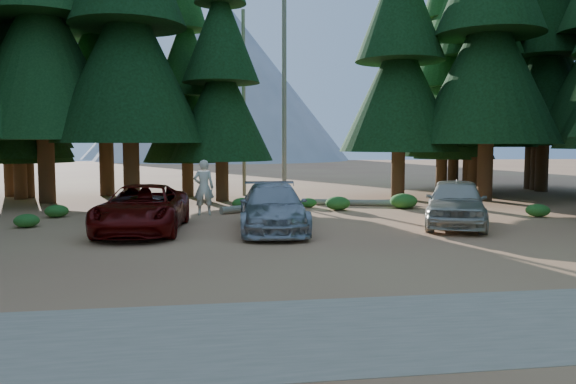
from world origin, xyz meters
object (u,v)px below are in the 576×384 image
silver_minivan_right (456,202)px  frisbee_player (204,187)px  log_right (363,203)px  red_pickup (143,209)px  log_mid (378,202)px  log_left (264,207)px  silver_minivan_center (273,208)px

silver_minivan_right → frisbee_player: bearing=-152.1°
silver_minivan_right → log_right: silver_minivan_right is taller
red_pickup → silver_minivan_right: 10.60m
silver_minivan_right → log_mid: 7.00m
log_left → log_mid: log_left is taller
red_pickup → silver_minivan_center: same height
log_left → log_right: 4.82m
silver_minivan_center → frisbee_player: (-2.23, -0.45, 0.73)m
log_right → red_pickup: bearing=-127.2°
silver_minivan_center → silver_minivan_right: (6.39, 0.08, 0.07)m
frisbee_player → red_pickup: bearing=-23.3°
red_pickup → frisbee_player: frisbee_player is taller
silver_minivan_right → log_mid: (-0.58, 6.94, -0.71)m
red_pickup → log_mid: size_ratio=1.80×
log_right → log_mid: bearing=33.8°
silver_minivan_center → log_right: silver_minivan_center is taller
red_pickup → log_right: bearing=39.1°
silver_minivan_right → log_mid: size_ratio=1.60×
silver_minivan_center → silver_minivan_right: bearing=4.6°
log_mid → red_pickup: bearing=-144.1°
silver_minivan_center → log_mid: 9.13m
frisbee_player → log_left: 6.77m
log_left → log_right: bearing=-19.0°
silver_minivan_right → log_right: size_ratio=1.11×
log_left → log_right: (4.70, 1.10, -0.01)m
silver_minivan_right → red_pickup: bearing=-157.5°
silver_minivan_center → log_mid: silver_minivan_center is taller
silver_minivan_right → log_mid: silver_minivan_right is taller
log_mid → log_right: 0.84m
silver_minivan_center → frisbee_player: size_ratio=3.02×
frisbee_player → log_mid: size_ratio=0.57×
log_mid → log_right: size_ratio=0.69×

